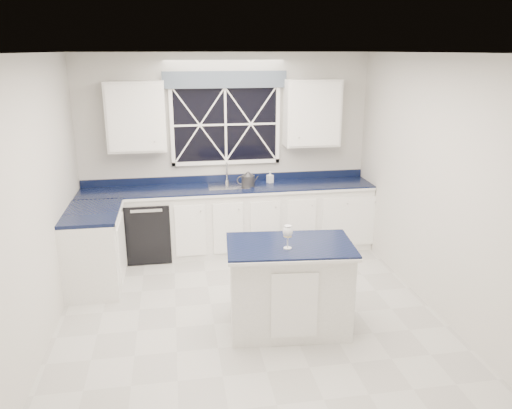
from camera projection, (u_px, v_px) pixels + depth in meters
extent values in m
plane|color=#B2B2AD|center=(251.00, 321.00, 5.24)|extent=(4.50, 4.50, 0.00)
cube|color=beige|center=(226.00, 153.00, 6.96)|extent=(4.00, 0.10, 2.70)
cube|color=white|center=(229.00, 221.00, 6.94)|extent=(3.98, 0.60, 0.90)
cube|color=white|center=(95.00, 250.00, 5.92)|extent=(0.60, 1.00, 0.90)
cube|color=black|center=(229.00, 188.00, 6.80)|extent=(3.98, 0.64, 0.04)
cube|color=black|center=(149.00, 228.00, 6.78)|extent=(0.60, 0.58, 0.82)
cube|color=black|center=(225.00, 124.00, 6.81)|extent=(1.40, 0.02, 1.00)
cube|color=#4E5D6B|center=(225.00, 80.00, 6.58)|extent=(1.65, 0.04, 0.22)
cube|color=white|center=(136.00, 117.00, 6.45)|extent=(0.75, 0.34, 0.90)
cube|color=white|center=(312.00, 113.00, 6.82)|extent=(0.75, 0.34, 0.90)
cylinder|color=silver|center=(227.00, 181.00, 7.00)|extent=(0.05, 0.05, 0.04)
cylinder|color=silver|center=(227.00, 172.00, 6.96)|extent=(0.02, 0.02, 0.28)
cylinder|color=silver|center=(227.00, 164.00, 6.83)|extent=(0.02, 0.18, 0.02)
cube|color=white|center=(289.00, 288.00, 5.00)|extent=(1.23, 0.78, 0.88)
cube|color=black|center=(290.00, 246.00, 4.86)|extent=(1.29, 0.85, 0.04)
cube|color=#B9B9B4|center=(289.00, 264.00, 6.63)|extent=(1.59, 1.16, 0.01)
cube|color=#101737|center=(289.00, 263.00, 6.62)|extent=(1.41, 0.97, 0.01)
cylinder|color=#303032|center=(248.00, 181.00, 6.81)|extent=(0.19, 0.19, 0.15)
cone|color=#303032|center=(248.00, 173.00, 6.78)|extent=(0.16, 0.16, 0.06)
torus|color=#303032|center=(241.00, 180.00, 6.80)|extent=(0.12, 0.03, 0.12)
cylinder|color=#303032|center=(256.00, 179.00, 6.81)|extent=(0.08, 0.02, 0.10)
cylinder|color=silver|center=(287.00, 248.00, 4.75)|extent=(0.08, 0.08, 0.01)
cylinder|color=silver|center=(288.00, 242.00, 4.73)|extent=(0.01, 0.01, 0.12)
ellipsoid|color=silver|center=(288.00, 232.00, 4.70)|extent=(0.10, 0.10, 0.12)
cylinder|color=#D8C172|center=(288.00, 234.00, 4.71)|extent=(0.08, 0.08, 0.05)
imported|color=silver|center=(270.00, 177.00, 6.98)|extent=(0.10, 0.10, 0.16)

